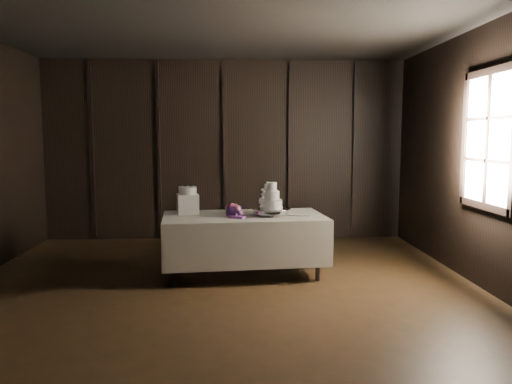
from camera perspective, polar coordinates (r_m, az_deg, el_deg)
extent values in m
cube|color=black|center=(5.22, -4.33, -13.27)|extent=(6.04, 7.04, 0.04)
cube|color=black|center=(5.09, -4.63, 20.99)|extent=(6.04, 7.04, 0.04)
cube|color=black|center=(8.44, -3.60, 4.76)|extent=(6.04, 0.04, 3.04)
cube|color=black|center=(1.43, -9.64, -3.13)|extent=(6.04, 0.04, 3.04)
cube|color=black|center=(6.09, 25.00, 5.45)|extent=(0.06, 1.16, 1.56)
cube|color=beige|center=(6.21, -1.39, -2.71)|extent=(2.08, 1.23, 0.01)
cube|color=white|center=(6.28, -1.38, -6.32)|extent=(1.91, 1.09, 0.71)
cylinder|color=silver|center=(6.19, 1.76, -2.27)|extent=(0.59, 0.59, 0.09)
cylinder|color=white|center=(6.17, 1.76, -1.37)|extent=(0.27, 0.27, 0.11)
cylinder|color=white|center=(6.16, 1.77, -0.38)|extent=(0.20, 0.20, 0.11)
cylinder|color=white|center=(6.15, 1.77, 0.62)|extent=(0.13, 0.13, 0.11)
cube|color=white|center=(6.36, -7.81, -1.37)|extent=(0.31, 0.31, 0.25)
cylinder|color=white|center=(6.34, -7.83, 0.16)|extent=(0.30, 0.30, 0.09)
cube|color=silver|center=(6.14, 4.10, -2.72)|extent=(0.36, 0.13, 0.01)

